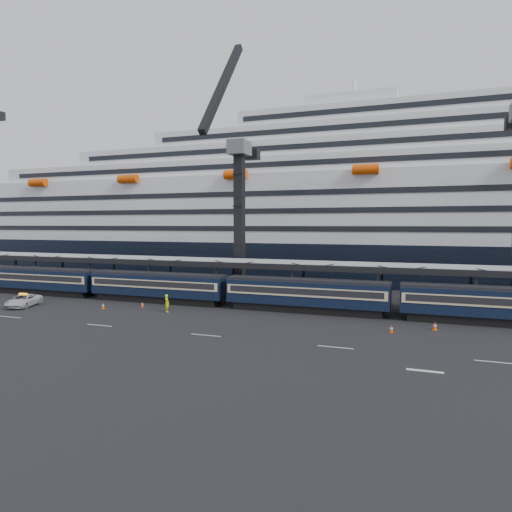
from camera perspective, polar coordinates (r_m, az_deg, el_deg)
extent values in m
plane|color=black|center=(42.86, 13.53, -9.95)|extent=(260.00, 260.00, 0.00)
cube|color=beige|center=(57.60, -28.36, -6.72)|extent=(3.00, 0.15, 0.02)
cube|color=beige|center=(49.39, -19.00, -8.19)|extent=(3.00, 0.15, 0.02)
cube|color=beige|center=(42.98, -6.30, -9.81)|extent=(3.00, 0.15, 0.02)
cube|color=beige|center=(39.30, 9.89, -11.17)|extent=(3.00, 0.15, 0.02)
cube|color=beige|center=(39.10, 27.85, -11.65)|extent=(3.00, 0.15, 0.02)
cube|color=beige|center=(34.89, 20.37, -13.32)|extent=(2.50, 0.40, 0.02)
cube|color=black|center=(74.19, -25.40, -3.98)|extent=(17.48, 2.40, 0.90)
cube|color=black|center=(73.97, -25.45, -2.60)|extent=(19.00, 2.80, 2.70)
cube|color=beige|center=(73.94, -25.45, -2.37)|extent=(18.62, 2.92, 1.05)
cube|color=black|center=(73.94, -25.45, -2.33)|extent=(17.86, 2.98, 0.70)
cube|color=black|center=(73.83, -25.48, -1.44)|extent=(19.00, 2.50, 0.35)
cube|color=black|center=(61.63, -12.20, -5.24)|extent=(17.48, 2.40, 0.90)
cube|color=black|center=(61.37, -12.23, -3.58)|extent=(19.00, 2.80, 2.70)
cube|color=beige|center=(61.33, -12.23, -3.30)|extent=(18.62, 2.92, 1.05)
cube|color=black|center=(61.33, -12.23, -3.26)|extent=(17.86, 2.98, 0.70)
cube|color=black|center=(61.20, -12.25, -2.19)|extent=(19.00, 2.50, 0.35)
cube|color=black|center=(53.79, 6.24, -6.52)|extent=(17.48, 2.40, 0.90)
cube|color=black|center=(53.49, 6.25, -4.63)|extent=(19.00, 2.80, 2.70)
cube|color=beige|center=(53.44, 6.26, -4.31)|extent=(18.62, 2.92, 1.05)
cube|color=black|center=(53.44, 6.26, -4.26)|extent=(17.86, 2.98, 0.70)
cube|color=black|center=(53.28, 6.26, -3.03)|extent=(19.00, 2.50, 0.35)
cube|color=black|center=(52.80, 27.99, -7.17)|extent=(17.48, 2.40, 0.90)
cube|color=black|center=(52.49, 28.05, -5.24)|extent=(19.00, 2.80, 2.70)
cube|color=beige|center=(52.45, 28.07, -4.92)|extent=(18.62, 2.92, 1.05)
cube|color=black|center=(52.44, 28.07, -4.86)|extent=(17.86, 2.98, 0.70)
cube|color=black|center=(52.28, 28.11, -3.62)|extent=(19.00, 2.50, 0.35)
cube|color=#94969B|center=(55.76, 15.28, -1.13)|extent=(130.00, 6.00, 0.25)
cube|color=black|center=(52.81, 15.00, -1.73)|extent=(130.00, 0.25, 0.70)
cube|color=black|center=(58.76, 15.53, -1.17)|extent=(130.00, 0.25, 0.70)
cube|color=black|center=(87.28, -27.79, -1.43)|extent=(0.25, 0.25, 5.40)
cube|color=black|center=(76.19, -25.87, -2.09)|extent=(0.25, 0.25, 5.40)
cube|color=black|center=(80.15, -22.99, -1.72)|extent=(0.25, 0.25, 5.40)
cube|color=black|center=(69.37, -20.11, -2.49)|extent=(0.25, 0.25, 5.40)
cube|color=black|center=(73.70, -17.30, -2.06)|extent=(0.25, 0.25, 5.40)
cube|color=black|center=(63.39, -13.18, -2.95)|extent=(0.25, 0.25, 5.40)
cube|color=black|center=(68.11, -10.59, -2.43)|extent=(0.25, 0.25, 5.40)
cube|color=black|center=(58.53, -4.96, -3.43)|extent=(0.25, 0.25, 5.40)
cube|color=black|center=(63.61, -2.82, -2.82)|extent=(0.25, 0.25, 5.40)
cube|color=black|center=(55.08, 4.53, -3.89)|extent=(0.25, 0.25, 5.40)
cube|color=black|center=(60.44, 5.96, -3.20)|extent=(0.25, 0.25, 5.40)
cube|color=black|center=(53.30, 14.97, -4.28)|extent=(0.25, 0.25, 5.40)
cube|color=black|center=(58.83, 15.47, -3.52)|extent=(0.25, 0.25, 5.40)
cube|color=black|center=(53.36, 25.76, -4.53)|extent=(0.25, 0.25, 5.40)
cube|color=black|center=(58.89, 25.23, -3.75)|extent=(0.25, 0.25, 5.40)
cube|color=black|center=(87.74, 17.04, -0.59)|extent=(200.00, 28.00, 7.00)
cube|color=silver|center=(87.52, 17.17, 5.62)|extent=(190.00, 26.88, 12.00)
cube|color=silver|center=(88.08, 17.27, 10.50)|extent=(160.00, 24.64, 3.00)
cube|color=black|center=(75.82, 16.79, 11.60)|extent=(153.60, 0.12, 0.90)
cube|color=silver|center=(88.48, 17.31, 12.43)|extent=(124.00, 21.84, 3.00)
cube|color=black|center=(77.66, 16.89, 13.65)|extent=(119.04, 0.12, 0.90)
cube|color=silver|center=(88.97, 17.35, 14.34)|extent=(90.00, 19.04, 3.00)
cube|color=black|center=(79.60, 17.00, 15.61)|extent=(86.40, 0.12, 0.90)
cube|color=silver|center=(89.57, 17.39, 16.23)|extent=(56.00, 16.24, 3.00)
cube|color=black|center=(81.62, 17.10, 17.47)|extent=(53.76, 0.12, 0.90)
cube|color=silver|center=(90.90, 12.13, 17.76)|extent=(16.00, 12.00, 2.50)
cylinder|color=#DE4807|center=(104.97, -25.58, 8.28)|extent=(4.00, 1.60, 1.60)
cylinder|color=#DE4807|center=(90.66, -15.69, 9.26)|extent=(4.00, 1.60, 1.60)
cylinder|color=#DE4807|center=(79.92, -2.58, 10.14)|extent=(4.00, 1.60, 1.60)
cylinder|color=#DE4807|center=(74.31, 13.55, 10.50)|extent=(4.00, 1.60, 1.60)
cube|color=#4F5157|center=(65.84, -2.06, -4.08)|extent=(4.50, 4.50, 2.00)
cube|color=black|center=(65.19, -2.08, 4.66)|extent=(1.30, 1.30, 18.00)
cube|color=#4F5157|center=(66.07, -2.11, 13.36)|extent=(2.60, 3.20, 2.00)
cube|color=black|center=(62.42, -4.27, 20.41)|extent=(0.90, 12.26, 14.37)
cube|color=black|center=(68.38, -1.29, 13.04)|extent=(0.90, 5.04, 0.90)
cube|color=black|center=(70.67, -0.52, 12.58)|extent=(2.20, 1.60, 1.60)
imported|color=silver|center=(63.97, -27.07, -4.98)|extent=(4.08, 5.94, 1.51)
imported|color=#DDFF0D|center=(54.48, -11.08, -5.81)|extent=(0.90, 0.83, 2.07)
cube|color=#DE4807|center=(58.68, -18.56, -6.25)|extent=(0.38, 0.38, 0.04)
cone|color=#DE4807|center=(58.61, -18.57, -5.88)|extent=(0.32, 0.32, 0.73)
cylinder|color=white|center=(58.61, -18.57, -5.88)|extent=(0.27, 0.27, 0.12)
cube|color=#DE4807|center=(58.53, -14.02, -6.19)|extent=(0.34, 0.34, 0.04)
cone|color=#DE4807|center=(58.47, -14.03, -5.86)|extent=(0.29, 0.29, 0.64)
cylinder|color=white|center=(58.47, -14.03, -5.86)|extent=(0.24, 0.24, 0.11)
cube|color=#DE4807|center=(45.59, 16.55, -9.14)|extent=(0.37, 0.37, 0.04)
cone|color=#DE4807|center=(45.51, 16.56, -8.68)|extent=(0.31, 0.31, 0.70)
cylinder|color=white|center=(45.51, 16.56, -8.68)|extent=(0.26, 0.26, 0.12)
cube|color=#DE4807|center=(47.88, 21.45, -8.61)|extent=(0.43, 0.43, 0.05)
cone|color=#DE4807|center=(47.79, 21.46, -8.11)|extent=(0.36, 0.36, 0.82)
cylinder|color=white|center=(47.79, 21.46, -8.11)|extent=(0.31, 0.31, 0.14)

